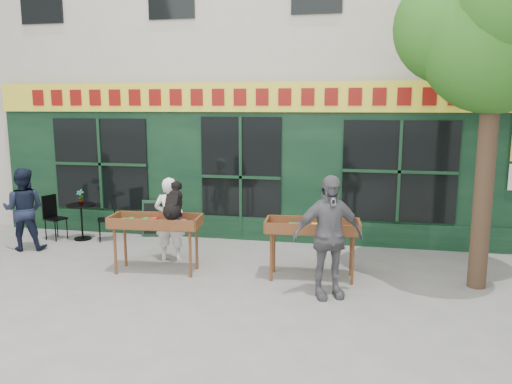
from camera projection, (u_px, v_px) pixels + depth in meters
The scene contains 14 objects.
ground at pixel (210, 275), 8.46m from camera, with size 80.00×80.00×0.00m, color slate.
building at pixel (272, 24), 13.37m from camera, with size 14.00×7.26×10.00m.
street_tree at pixel (499, 16), 7.24m from camera, with size 3.05×2.90×5.60m.
book_cart_center at pixel (156, 225), 8.48m from camera, with size 1.54×0.73×0.99m.
dog at pixel (173, 200), 8.28m from camera, with size 0.34×0.60×0.60m, color black, non-canonical shape.
woman at pixel (170, 219), 9.11m from camera, with size 0.57×0.37×1.55m, color white.
book_cart_right at pixel (312, 230), 8.15m from camera, with size 1.54×0.72×0.99m.
man_right at pixel (328, 237), 7.35m from camera, with size 1.08×0.45×1.84m, color #56575B.
bistro_table at pixel (81, 215), 10.59m from camera, with size 0.60×0.60×0.76m.
bistro_chair_left at pixel (52, 213), 10.64m from camera, with size 0.45×0.45×0.95m.
bistro_chair_right at pixel (111, 214), 10.55m from camera, with size 0.49×0.49×0.95m.
potted_plant at pixel (80, 197), 10.53m from camera, with size 0.17×0.11×0.32m, color gray.
man_left at pixel (24, 209), 9.81m from camera, with size 0.79×0.62×1.63m, color black.
chalkboard at pixel (155, 218), 10.89m from camera, with size 0.59×0.30×0.79m.
Camera 1 is at (2.39, -7.77, 2.83)m, focal length 35.00 mm.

